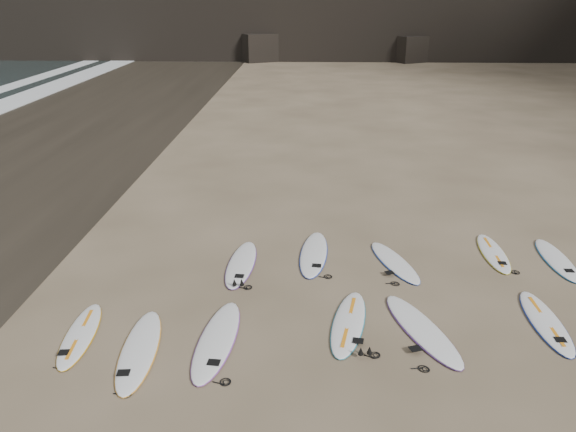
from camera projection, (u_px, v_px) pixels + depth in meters
name	position (u px, v px, depth m)	size (l,w,h in m)	color
ground	(360.00, 325.00, 11.01)	(240.00, 240.00, 0.00)	#897559
surfboard_0	(139.00, 349.00, 10.17)	(0.63, 2.61, 0.09)	white
surfboard_1	(217.00, 339.00, 10.46)	(0.65, 2.70, 0.10)	white
surfboard_2	(349.00, 322.00, 11.01)	(0.59, 2.45, 0.09)	white
surfboard_3	(422.00, 329.00, 10.78)	(0.64, 2.67, 0.10)	white
surfboard_4	(546.00, 321.00, 11.04)	(0.58, 2.41, 0.09)	white
surfboard_5	(241.00, 263.00, 13.38)	(0.60, 2.52, 0.09)	white
surfboard_6	(314.00, 253.00, 13.89)	(0.63, 2.64, 0.10)	white
surfboard_7	(395.00, 262.00, 13.47)	(0.56, 2.35, 0.08)	white
surfboard_8	(493.00, 253.00, 13.95)	(0.55, 2.29, 0.08)	white
surfboard_9	(557.00, 259.00, 13.60)	(0.57, 2.39, 0.09)	white
surfboard_11	(80.00, 334.00, 10.63)	(0.54, 2.23, 0.08)	white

